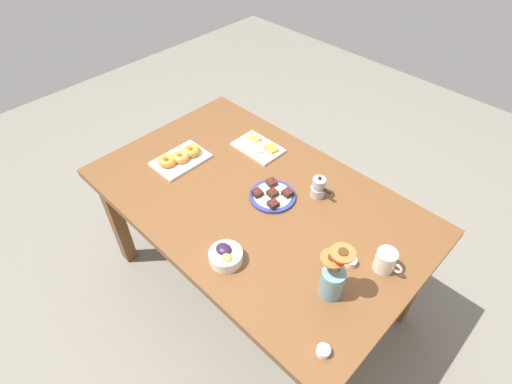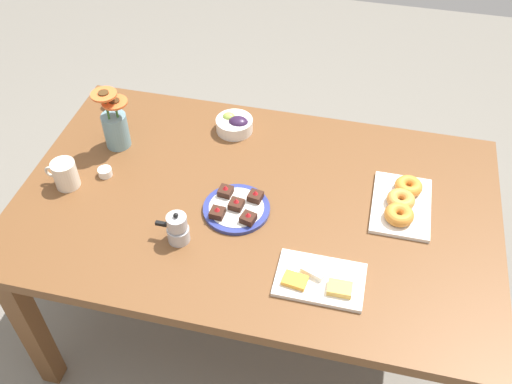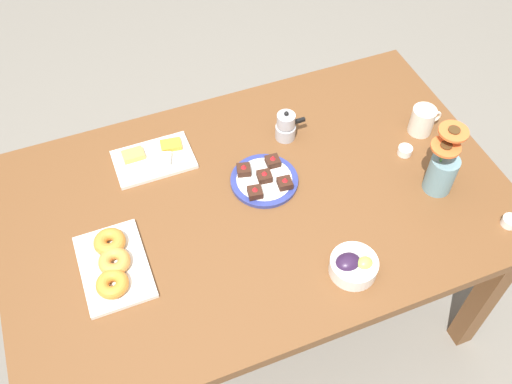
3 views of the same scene
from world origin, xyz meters
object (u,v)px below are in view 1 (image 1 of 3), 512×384
object	(u,v)px
dining_table	(256,210)
jam_cup_honey	(323,351)
cheese_platter	(259,147)
dessert_plate	(272,195)
jam_cup_berry	(351,262)
grape_bowl	(226,256)
moka_pot	(318,188)
coffee_mug	(386,261)
flower_vase	(333,280)
croissant_platter	(181,158)

from	to	relation	value
dining_table	jam_cup_honey	size ratio (longest dim) A/B	33.33
dining_table	cheese_platter	world-z (taller)	cheese_platter
dessert_plate	jam_cup_berry	bearing A→B (deg)	-6.77
grape_bowl	jam_cup_honey	size ratio (longest dim) A/B	2.89
grape_bowl	dining_table	bearing A→B (deg)	115.43
grape_bowl	moka_pot	xyz separation A→B (m)	(0.03, 0.56, 0.02)
dessert_plate	moka_pot	bearing A→B (deg)	48.27
dessert_plate	moka_pot	world-z (taller)	moka_pot
jam_cup_honey	coffee_mug	bearing A→B (deg)	95.24
cheese_platter	grape_bowl	bearing A→B (deg)	-56.06
coffee_mug	moka_pot	world-z (taller)	moka_pot
dining_table	flower_vase	size ratio (longest dim) A/B	6.52
grape_bowl	croissant_platter	distance (m)	0.69
grape_bowl	jam_cup_berry	distance (m)	0.51
dessert_plate	moka_pot	xyz separation A→B (m)	(0.14, 0.16, 0.04)
coffee_mug	flower_vase	world-z (taller)	flower_vase
moka_pot	grape_bowl	bearing A→B (deg)	-93.36
cheese_platter	moka_pot	size ratio (longest dim) A/B	2.18
croissant_platter	jam_cup_berry	bearing A→B (deg)	4.55
dessert_plate	flower_vase	size ratio (longest dim) A/B	0.90
cheese_platter	flower_vase	distance (m)	0.93
croissant_platter	jam_cup_honey	world-z (taller)	croissant_platter
coffee_mug	cheese_platter	xyz separation A→B (m)	(-0.90, 0.21, -0.04)
croissant_platter	flower_vase	world-z (taller)	flower_vase
coffee_mug	grape_bowl	distance (m)	0.64
jam_cup_honey	jam_cup_berry	world-z (taller)	same
cheese_platter	moka_pot	world-z (taller)	moka_pot
coffee_mug	jam_cup_honey	xyz separation A→B (m)	(0.04, -0.45, -0.04)
cheese_platter	jam_cup_berry	world-z (taller)	cheese_platter
cheese_platter	croissant_platter	xyz separation A→B (m)	(-0.22, -0.36, 0.01)
flower_vase	moka_pot	xyz separation A→B (m)	(-0.36, 0.38, -0.04)
coffee_mug	croissant_platter	world-z (taller)	coffee_mug
cheese_platter	dessert_plate	size ratio (longest dim) A/B	1.18
croissant_platter	moka_pot	distance (m)	0.74
cheese_platter	dessert_plate	distance (m)	0.38
grape_bowl	dessert_plate	size ratio (longest dim) A/B	0.63
moka_pot	jam_cup_berry	bearing A→B (deg)	-32.50
jam_cup_honey	dessert_plate	xyz separation A→B (m)	(-0.63, 0.43, -0.00)
jam_cup_berry	flower_vase	world-z (taller)	flower_vase
croissant_platter	jam_cup_berry	distance (m)	1.02
coffee_mug	cheese_platter	world-z (taller)	coffee_mug
dining_table	coffee_mug	distance (m)	0.66
cheese_platter	dessert_plate	world-z (taller)	dessert_plate
jam_cup_honey	croissant_platter	bearing A→B (deg)	165.87
dining_table	flower_vase	distance (m)	0.61
dining_table	jam_cup_berry	xyz separation A→B (m)	(0.54, 0.00, 0.10)
coffee_mug	jam_cup_honey	distance (m)	0.45
croissant_platter	moka_pot	world-z (taller)	moka_pot
moka_pot	dessert_plate	bearing A→B (deg)	-131.73
dining_table	jam_cup_honey	xyz separation A→B (m)	(0.69, -0.37, 0.10)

